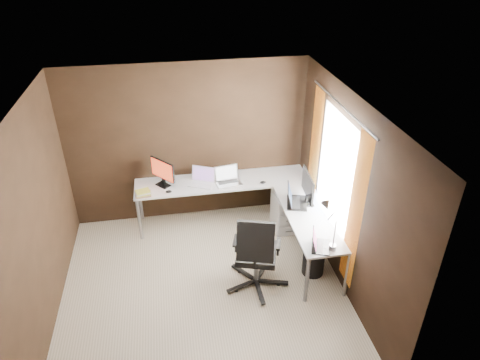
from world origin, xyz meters
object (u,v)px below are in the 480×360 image
object	(u,v)px
laptop_black_big	(294,200)
book_stack	(143,193)
laptop_black_small	(318,244)
office_chair	(256,266)
laptop_white	(202,180)
drawer_pedestal	(287,210)
desk_lamp	(329,219)
wastebasket	(313,262)
monitor_left	(163,171)
monitor_right	(308,187)
laptop_silver	(228,179)

from	to	relation	value
laptop_black_big	book_stack	bearing A→B (deg)	89.87
laptop_black_small	office_chair	world-z (taller)	office_chair
laptop_white	office_chair	world-z (taller)	office_chair
drawer_pedestal	desk_lamp	xyz separation A→B (m)	(0.05, -1.42, 0.84)
wastebasket	office_chair	bearing A→B (deg)	-172.47
monitor_left	wastebasket	distance (m)	2.53
drawer_pedestal	book_stack	size ratio (longest dim) A/B	2.45
monitor_right	office_chair	bearing A→B (deg)	133.72
drawer_pedestal	wastebasket	xyz separation A→B (m)	(0.07, -1.08, -0.13)
desk_lamp	office_chair	xyz separation A→B (m)	(-0.80, 0.24, -0.80)
wastebasket	laptop_silver	bearing A→B (deg)	124.66
laptop_black_big	desk_lamp	bearing A→B (deg)	-158.39
book_stack	wastebasket	size ratio (longest dim) A/B	0.72
book_stack	office_chair	distance (m)	1.98
book_stack	drawer_pedestal	bearing A→B (deg)	-4.01
drawer_pedestal	office_chair	xyz separation A→B (m)	(-0.75, -1.18, 0.04)
laptop_white	desk_lamp	size ratio (longest dim) A/B	0.68
office_chair	laptop_black_small	bearing A→B (deg)	-0.78
monitor_left	laptop_white	world-z (taller)	monitor_left
laptop_silver	book_stack	bearing A→B (deg)	178.09
book_stack	monitor_left	bearing A→B (deg)	37.38
laptop_silver	book_stack	xyz separation A→B (m)	(-1.26, -0.15, -0.02)
laptop_silver	laptop_black_big	world-z (taller)	laptop_black_big
laptop_black_big	drawer_pedestal	bearing A→B (deg)	9.23
desk_lamp	laptop_silver	bearing A→B (deg)	119.33
monitor_right	office_chair	xyz separation A→B (m)	(-0.87, -0.72, -0.66)
laptop_silver	wastebasket	xyz separation A→B (m)	(0.95, -1.38, -0.61)
laptop_black_small	wastebasket	xyz separation A→B (m)	(0.10, 0.34, -0.61)
laptop_black_big	office_chair	distance (m)	1.11
laptop_black_big	desk_lamp	distance (m)	1.05
monitor_right	laptop_white	bearing A→B (deg)	64.17
drawer_pedestal	monitor_right	xyz separation A→B (m)	(0.12, -0.46, 0.69)
monitor_right	wastebasket	size ratio (longest dim) A/B	1.68
monitor_left	wastebasket	bearing A→B (deg)	12.17
monitor_right	laptop_black_big	bearing A→B (deg)	86.38
drawer_pedestal	desk_lamp	size ratio (longest dim) A/B	0.93
laptop_black_small	drawer_pedestal	bearing A→B (deg)	18.62
monitor_left	laptop_black_big	size ratio (longest dim) A/B	0.92
laptop_silver	laptop_black_small	bearing A→B (deg)	-72.38
office_chair	monitor_right	bearing A→B (deg)	56.81
drawer_pedestal	desk_lamp	world-z (taller)	desk_lamp
monitor_left	laptop_white	distance (m)	0.61
laptop_black_big	book_stack	xyz separation A→B (m)	(-2.09, 0.59, -0.02)
desk_lamp	wastebasket	xyz separation A→B (m)	(0.02, 0.35, -0.97)
desk_lamp	laptop_black_big	bearing A→B (deg)	96.84
laptop_black_small	office_chair	distance (m)	0.87
laptop_black_small	book_stack	distance (m)	2.63
drawer_pedestal	monitor_right	world-z (taller)	monitor_right
drawer_pedestal	wastebasket	bearing A→B (deg)	-86.28
laptop_silver	laptop_black_big	xyz separation A→B (m)	(0.83, -0.74, 0.00)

